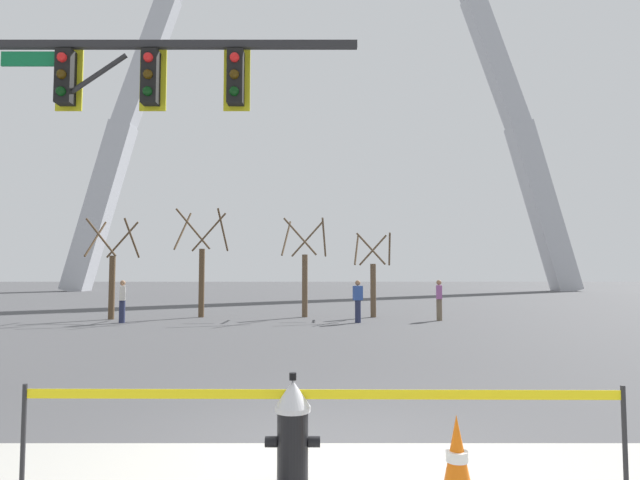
{
  "coord_description": "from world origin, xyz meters",
  "views": [
    {
      "loc": [
        -0.1,
        -5.42,
        1.82
      ],
      "look_at": [
        -0.1,
        5.0,
        2.5
      ],
      "focal_mm": 29.41,
      "sensor_mm": 36.0,
      "label": 1
    }
  ],
  "objects_px": {
    "traffic_signal_gantry": "(85,124)",
    "pedestrian_walking_left": "(439,300)",
    "pedestrian_standing_center": "(122,301)",
    "pedestrian_walking_right": "(358,301)",
    "monument_arch": "(321,71)",
    "fire_hydrant": "(292,436)",
    "traffic_cone_by_hydrant": "(457,464)"
  },
  "relations": [
    {
      "from": "traffic_signal_gantry",
      "to": "pedestrian_walking_left",
      "type": "height_order",
      "value": "traffic_signal_gantry"
    },
    {
      "from": "pedestrian_standing_center",
      "to": "pedestrian_walking_right",
      "type": "distance_m",
      "value": 8.82
    },
    {
      "from": "monument_arch",
      "to": "pedestrian_walking_right",
      "type": "xyz_separation_m",
      "value": [
        1.32,
        -36.74,
        -23.43
      ]
    },
    {
      "from": "pedestrian_walking_right",
      "to": "monument_arch",
      "type": "bearing_deg",
      "value": 92.06
    },
    {
      "from": "traffic_signal_gantry",
      "to": "pedestrian_standing_center",
      "type": "bearing_deg",
      "value": 107.52
    },
    {
      "from": "traffic_signal_gantry",
      "to": "monument_arch",
      "type": "distance_m",
      "value": 52.22
    },
    {
      "from": "monument_arch",
      "to": "pedestrian_standing_center",
      "type": "xyz_separation_m",
      "value": [
        -7.5,
        -36.82,
        -23.43
      ]
    },
    {
      "from": "traffic_signal_gantry",
      "to": "pedestrian_walking_right",
      "type": "bearing_deg",
      "value": 65.12
    },
    {
      "from": "fire_hydrant",
      "to": "pedestrian_walking_right",
      "type": "bearing_deg",
      "value": 83.83
    },
    {
      "from": "fire_hydrant",
      "to": "pedestrian_standing_center",
      "type": "bearing_deg",
      "value": 115.26
    },
    {
      "from": "fire_hydrant",
      "to": "traffic_cone_by_hydrant",
      "type": "distance_m",
      "value": 1.34
    },
    {
      "from": "traffic_cone_by_hydrant",
      "to": "pedestrian_walking_left",
      "type": "bearing_deg",
      "value": 77.63
    },
    {
      "from": "pedestrian_walking_left",
      "to": "traffic_cone_by_hydrant",
      "type": "bearing_deg",
      "value": -102.37
    },
    {
      "from": "pedestrian_walking_right",
      "to": "pedestrian_walking_left",
      "type": "bearing_deg",
      "value": 15.55
    },
    {
      "from": "monument_arch",
      "to": "pedestrian_walking_left",
      "type": "height_order",
      "value": "monument_arch"
    },
    {
      "from": "monument_arch",
      "to": "traffic_cone_by_hydrant",
      "type": "bearing_deg",
      "value": -88.96
    },
    {
      "from": "fire_hydrant",
      "to": "pedestrian_walking_left",
      "type": "bearing_deg",
      "value": 73.12
    },
    {
      "from": "pedestrian_walking_left",
      "to": "pedestrian_standing_center",
      "type": "relative_size",
      "value": 1.0
    },
    {
      "from": "traffic_cone_by_hydrant",
      "to": "fire_hydrant",
      "type": "bearing_deg",
      "value": 165.44
    },
    {
      "from": "pedestrian_standing_center",
      "to": "pedestrian_walking_right",
      "type": "bearing_deg",
      "value": 0.57
    },
    {
      "from": "traffic_cone_by_hydrant",
      "to": "traffic_signal_gantry",
      "type": "bearing_deg",
      "value": 138.97
    },
    {
      "from": "traffic_signal_gantry",
      "to": "monument_arch",
      "type": "height_order",
      "value": "monument_arch"
    },
    {
      "from": "pedestrian_walking_left",
      "to": "monument_arch",
      "type": "bearing_deg",
      "value": 97.28
    },
    {
      "from": "monument_arch",
      "to": "pedestrian_walking_left",
      "type": "bearing_deg",
      "value": -82.72
    },
    {
      "from": "fire_hydrant",
      "to": "pedestrian_walking_right",
      "type": "height_order",
      "value": "pedestrian_walking_right"
    },
    {
      "from": "traffic_cone_by_hydrant",
      "to": "pedestrian_standing_center",
      "type": "distance_m",
      "value": 17.69
    },
    {
      "from": "pedestrian_walking_left",
      "to": "pedestrian_walking_right",
      "type": "distance_m",
      "value": 3.39
    },
    {
      "from": "monument_arch",
      "to": "pedestrian_walking_right",
      "type": "height_order",
      "value": "monument_arch"
    },
    {
      "from": "traffic_cone_by_hydrant",
      "to": "pedestrian_walking_left",
      "type": "height_order",
      "value": "pedestrian_walking_left"
    },
    {
      "from": "fire_hydrant",
      "to": "traffic_signal_gantry",
      "type": "xyz_separation_m",
      "value": [
        -3.61,
        3.93,
        3.8
      ]
    },
    {
      "from": "traffic_cone_by_hydrant",
      "to": "pedestrian_walking_right",
      "type": "height_order",
      "value": "pedestrian_walking_right"
    },
    {
      "from": "traffic_cone_by_hydrant",
      "to": "monument_arch",
      "type": "bearing_deg",
      "value": 91.04
    }
  ]
}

